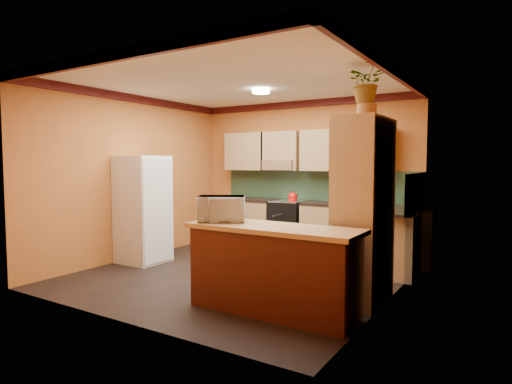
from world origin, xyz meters
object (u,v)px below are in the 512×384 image
base_cabinets_back (321,230)px  stove (289,226)px  breakfast_bar (273,272)px  pantry (364,211)px  microwave (221,209)px  fridge (143,209)px

base_cabinets_back → stove: size_ratio=4.01×
base_cabinets_back → breakfast_bar: 2.94m
breakfast_bar → base_cabinets_back: bearing=103.2°
pantry → microwave: size_ratio=4.03×
microwave → stove: bearing=70.4°
stove → microwave: size_ratio=1.75×
breakfast_bar → pantry: bearing=51.6°
fridge → breakfast_bar: fridge is taller
pantry → breakfast_bar: (-0.69, -0.87, -0.61)m
stove → fridge: size_ratio=0.54×
fridge → breakfast_bar: size_ratio=0.94×
breakfast_bar → microwave: bearing=180.0°
stove → breakfast_bar: (1.30, -2.86, -0.02)m
microwave → fridge: bearing=125.8°
stove → microwave: 3.00m
base_cabinets_back → pantry: bearing=-55.5°
pantry → fridge: bearing=179.3°
base_cabinets_back → fridge: fridge is taller
pantry → breakfast_bar: bearing=-128.4°
fridge → microwave: fridge is taller
breakfast_bar → microwave: microwave is taller
breakfast_bar → stove: bearing=114.4°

